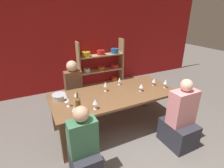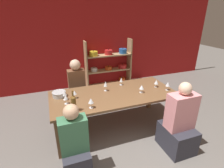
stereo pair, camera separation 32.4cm
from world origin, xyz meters
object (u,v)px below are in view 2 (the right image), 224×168
wine_glass_white_d (121,80)px  mixing_bowl (59,94)px  wine_glass_red_c (65,93)px  wine_glass_empty_c (168,84)px  dining_table (114,97)px  person_near_a (178,127)px  person_far_a (78,93)px  shelf_unit (110,65)px  wine_bottle_green (74,103)px  wine_glass_white_a (156,82)px  wine_glass_empty_a (75,93)px  wine_glass_empty_b (66,98)px  person_near_b (75,150)px  wine_glass_white_b (69,107)px  wine_glass_white_c (142,87)px  wine_glass_red_b (91,101)px  wine_glass_red_a (106,84)px

wine_glass_white_d → mixing_bowl: bearing=-175.2°
wine_glass_red_c → wine_glass_empty_c: bearing=-8.3°
dining_table → wine_glass_red_c: (-0.87, 0.06, 0.20)m
person_near_a → person_far_a: bearing=127.5°
wine_glass_red_c → wine_glass_white_d: bearing=12.7°
wine_glass_empty_c → wine_glass_white_d: bearing=143.9°
shelf_unit → mixing_bowl: (-1.60, -1.86, 0.17)m
person_near_a → wine_bottle_green: bearing=160.9°
wine_glass_white_a → person_far_a: size_ratio=0.12×
wine_glass_red_c → wine_glass_empty_c: (1.88, -0.27, -0.00)m
person_far_a → mixing_bowl: bearing=56.4°
wine_glass_red_c → wine_glass_empty_a: bearing=-0.5°
wine_glass_empty_c → person_near_a: bearing=-109.1°
wine_glass_empty_b → person_near_b: (-0.00, -0.73, -0.45)m
dining_table → wine_glass_empty_b: wine_glass_empty_b is taller
wine_glass_empty_b → wine_bottle_green: bearing=-71.9°
wine_bottle_green → person_near_b: 0.67m
wine_glass_empty_a → mixing_bowl: bearing=148.0°
wine_glass_white_a → wine_glass_white_b: bearing=-166.6°
dining_table → wine_glass_empty_b: 0.89m
wine_glass_empty_a → person_near_b: (-0.17, -0.88, -0.44)m
wine_glass_white_c → wine_glass_white_d: size_ratio=0.94×
wine_glass_empty_a → person_near_a: (1.48, -0.95, -0.42)m
wine_glass_red_c → wine_glass_red_b: bearing=-49.7°
shelf_unit → wine_glass_red_a: bearing=-111.5°
person_far_a → person_near_a: bearing=127.5°
wine_glass_red_a → wine_glass_empty_c: 1.18m
person_far_a → wine_glass_white_d: bearing=148.6°
wine_glass_white_b → wine_glass_red_c: size_ratio=0.92×
person_near_b → wine_glass_red_b: bearing=52.7°
wine_glass_white_d → person_near_a: (0.49, -1.22, -0.42)m
wine_glass_empty_a → wine_glass_white_d: (0.98, 0.26, 0.00)m
wine_glass_white_b → wine_glass_empty_c: 1.88m
wine_glass_red_b → person_far_a: size_ratio=0.14×
dining_table → person_near_a: size_ratio=1.89×
person_near_a → person_near_b: 1.65m
mixing_bowl → dining_table: bearing=-13.0°
dining_table → person_near_a: person_near_a is taller
mixing_bowl → wine_glass_white_d: size_ratio=1.54×
wine_bottle_green → wine_glass_empty_c: 1.80m
dining_table → wine_glass_white_b: (-0.85, -0.43, 0.20)m
wine_glass_red_b → person_near_b: person_near_b is taller
mixing_bowl → wine_glass_empty_b: size_ratio=1.53×
mixing_bowl → wine_glass_red_c: wine_glass_red_c is taller
shelf_unit → wine_bottle_green: shelf_unit is taller
wine_glass_red_b → wine_glass_red_a: bearing=51.8°
person_near_b → wine_glass_white_d: bearing=44.8°
mixing_bowl → wine_glass_white_a: wine_glass_white_a is taller
wine_glass_white_a → wine_glass_empty_b: size_ratio=0.95×
wine_glass_empty_b → wine_glass_red_b: (0.35, -0.26, 0.01)m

